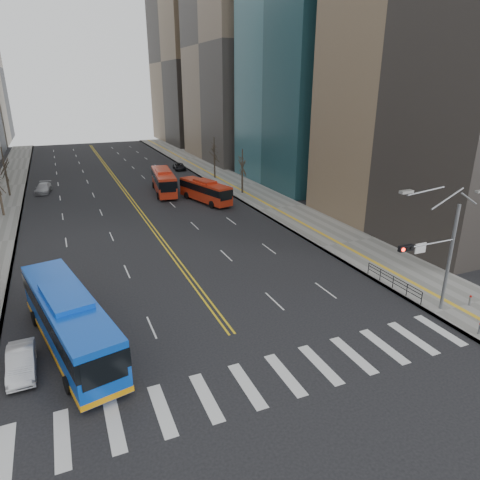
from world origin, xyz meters
The scene contains 17 objects.
ground centered at (0.00, 0.00, 0.00)m, with size 220.00×220.00×0.00m, color black.
sidewalk_right centered at (17.50, 45.00, 0.07)m, with size 7.00×130.00×0.15m, color slate.
sidewalk_left centered at (-16.50, 45.00, 0.07)m, with size 5.00×130.00×0.15m, color slate.
crosswalk centered at (0.00, 0.00, 0.01)m, with size 26.70×4.00×0.01m.
centerline centered at (0.00, 55.00, 0.01)m, with size 0.55×100.00×0.01m.
office_towers centered at (0.12, 68.51, 23.92)m, with size 83.00×134.00×58.00m.
signal_mast centered at (13.77, 2.00, 4.86)m, with size 5.37×0.37×9.39m.
pedestrian_railing centered at (14.30, 6.00, 0.82)m, with size 0.06×6.06×1.02m.
bollards centered at (16.27, -0.17, 0.55)m, with size 2.87×3.17×0.78m.
street_trees centered at (-7.18, 34.55, 4.87)m, with size 35.20×47.20×7.60m.
blue_bus centered at (-9.71, 7.64, 1.99)m, with size 5.46×13.39×3.79m.
red_bus_near centered at (9.30, 37.49, 1.75)m, with size 4.75×9.98×3.12m.
red_bus_far centered at (5.33, 45.04, 1.96)m, with size 3.94×11.36×3.53m.
car_white centered at (-12.50, 6.15, 0.68)m, with size 1.45×4.15×1.37m, color silver.
car_dark_mid centered at (9.98, 45.79, 0.76)m, with size 1.79×4.44×1.51m, color black.
car_silver centered at (-11.41, 52.46, 0.71)m, with size 1.99×4.90×1.42m, color #A3A2A7.
car_dark_far centered at (12.50, 62.12, 0.61)m, with size 2.04×4.42×1.23m, color black.
Camera 1 is at (-9.14, -17.51, 15.55)m, focal length 32.00 mm.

